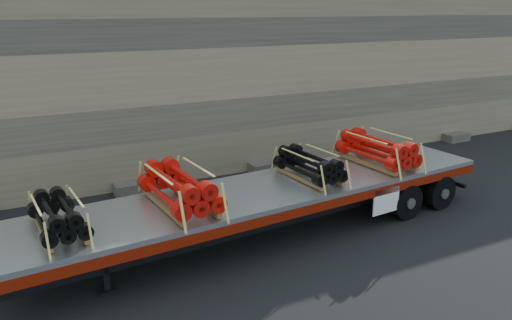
{
  "coord_description": "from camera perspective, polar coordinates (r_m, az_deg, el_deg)",
  "views": [
    {
      "loc": [
        -6.36,
        -11.1,
        5.94
      ],
      "look_at": [
        -0.1,
        1.29,
        1.67
      ],
      "focal_mm": 35.0,
      "sensor_mm": 36.0,
      "label": 1
    }
  ],
  "objects": [
    {
      "name": "rock_wall",
      "position": [
        18.87,
        -6.99,
        9.53
      ],
      "size": [
        44.0,
        3.0,
        7.0
      ],
      "primitive_type": "cube",
      "color": "#7A6B54",
      "rests_on": "ground"
    },
    {
      "name": "ground",
      "position": [
        14.1,
        2.74,
        -7.85
      ],
      "size": [
        120.0,
        120.0,
        0.0
      ],
      "primitive_type": "plane",
      "color": "black",
      "rests_on": "ground"
    },
    {
      "name": "bundle_midfront",
      "position": [
        11.97,
        -8.75,
        -3.3
      ],
      "size": [
        1.44,
        2.57,
        0.88
      ],
      "primitive_type": null,
      "rotation": [
        0.0,
        0.0,
        0.08
      ],
      "color": "red",
      "rests_on": "trailer"
    },
    {
      "name": "bundle_rear",
      "position": [
        15.46,
        13.67,
        1.08
      ],
      "size": [
        1.41,
        2.53,
        0.86
      ],
      "primitive_type": null,
      "rotation": [
        0.0,
        0.0,
        0.08
      ],
      "color": "red",
      "rests_on": "trailer"
    },
    {
      "name": "bundle_midrear",
      "position": [
        13.84,
        6.12,
        -0.67
      ],
      "size": [
        1.2,
        2.15,
        0.73
      ],
      "primitive_type": null,
      "rotation": [
        0.0,
        0.0,
        0.08
      ],
      "color": "black",
      "rests_on": "trailer"
    },
    {
      "name": "trailer",
      "position": [
        13.42,
        1.02,
        -5.96
      ],
      "size": [
        13.91,
        3.76,
        1.37
      ],
      "primitive_type": null,
      "rotation": [
        0.0,
        0.0,
        0.08
      ],
      "color": "#AFB2B7",
      "rests_on": "ground"
    },
    {
      "name": "bundle_front",
      "position": [
        11.33,
        -21.67,
        -6.08
      ],
      "size": [
        1.13,
        2.02,
        0.69
      ],
      "primitive_type": null,
      "rotation": [
        0.0,
        0.0,
        0.08
      ],
      "color": "black",
      "rests_on": "trailer"
    }
  ]
}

